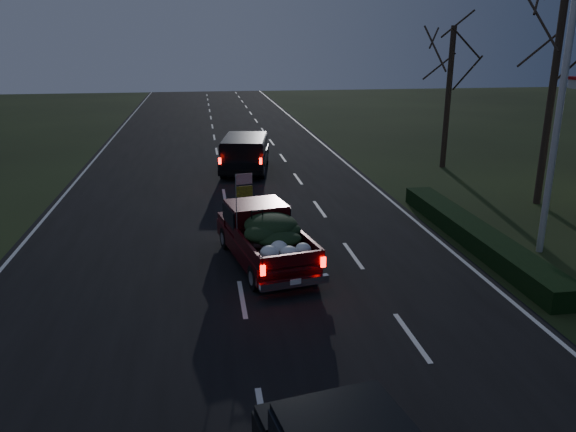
{
  "coord_description": "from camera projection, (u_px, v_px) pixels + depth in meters",
  "views": [
    {
      "loc": [
        -0.84,
        -13.08,
        6.38
      ],
      "look_at": [
        1.62,
        2.78,
        1.3
      ],
      "focal_mm": 35.0,
      "sensor_mm": 36.0,
      "label": 1
    }
  ],
  "objects": [
    {
      "name": "bare_tree_far",
      "position": [
        451.0,
        63.0,
        27.66
      ],
      "size": [
        3.6,
        3.6,
        7.0
      ],
      "color": "black",
      "rests_on": "ground"
    },
    {
      "name": "ground",
      "position": [
        242.0,
        300.0,
        14.37
      ],
      "size": [
        120.0,
        120.0,
        0.0
      ],
      "primitive_type": "plane",
      "color": "black",
      "rests_on": "ground"
    },
    {
      "name": "light_pole",
      "position": [
        565.0,
        72.0,
        15.98
      ],
      "size": [
        0.5,
        0.9,
        9.16
      ],
      "color": "silver",
      "rests_on": "ground"
    },
    {
      "name": "pickup_truck",
      "position": [
        265.0,
        234.0,
        16.45
      ],
      "size": [
        2.64,
        4.97,
        2.48
      ],
      "rotation": [
        0.0,
        0.0,
        0.19
      ],
      "color": "#38070B",
      "rests_on": "ground"
    },
    {
      "name": "hedge_row",
      "position": [
        475.0,
        235.0,
        18.24
      ],
      "size": [
        1.0,
        10.0,
        0.6
      ],
      "primitive_type": "cube",
      "color": "black",
      "rests_on": "ground"
    },
    {
      "name": "lead_suv",
      "position": [
        245.0,
        150.0,
        27.86
      ],
      "size": [
        2.91,
        5.28,
        1.44
      ],
      "rotation": [
        0.0,
        0.0,
        -0.17
      ],
      "color": "black",
      "rests_on": "ground"
    },
    {
      "name": "bare_tree_mid",
      "position": [
        559.0,
        40.0,
        20.87
      ],
      "size": [
        3.6,
        3.6,
        8.5
      ],
      "color": "black",
      "rests_on": "ground"
    },
    {
      "name": "road_asphalt",
      "position": [
        242.0,
        299.0,
        14.37
      ],
      "size": [
        14.0,
        120.0,
        0.02
      ],
      "primitive_type": "cube",
      "color": "black",
      "rests_on": "ground"
    }
  ]
}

